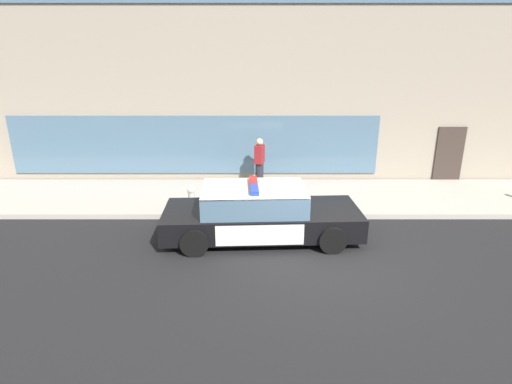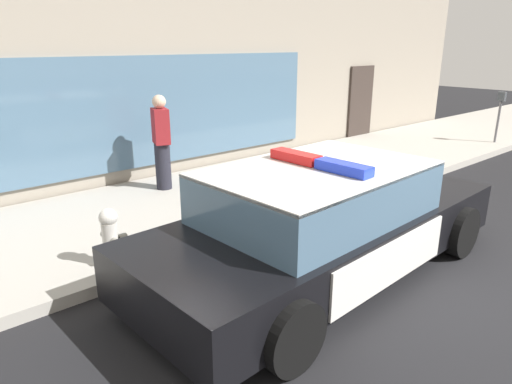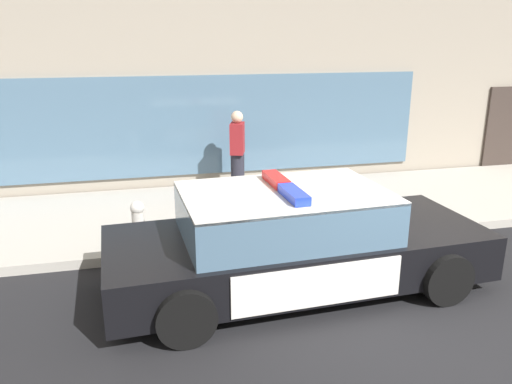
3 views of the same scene
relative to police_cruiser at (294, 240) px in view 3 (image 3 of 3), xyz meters
The scene contains 5 objects.
ground 2.01m from the police_cruiser, 43.04° to the right, with size 48.00×48.00×0.00m, color black.
sidewalk 3.34m from the police_cruiser, 65.14° to the left, with size 48.00×3.49×0.15m, color #B2ADA3.
police_cruiser is the anchor object (origin of this frame).
fire_hydrant 2.56m from the police_cruiser, 141.47° to the left, with size 0.34×0.39×0.73m.
pedestrian_on_sidewalk 3.91m from the police_cruiser, 89.51° to the left, with size 0.37×0.46×1.71m.
Camera 3 is at (-3.33, -4.67, 3.29)m, focal length 35.62 mm.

